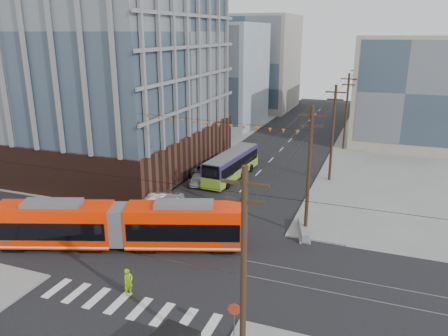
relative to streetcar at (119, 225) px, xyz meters
The scene contains 16 objects.
ground 6.38m from the streetcar, 36.47° to the right, with size 160.00×160.00×0.00m, color slate.
office_building 28.67m from the streetcar, 131.42° to the left, with size 30.00×25.00×28.60m, color #381E16.
bg_bldg_nw_near 50.37m from the streetcar, 104.04° to the left, with size 18.00×16.00×18.00m, color #8C99A5.
bg_bldg_ne_near 49.43m from the streetcar, 64.77° to the left, with size 14.00×14.00×16.00m, color gray.
bg_bldg_nw_far 69.45m from the streetcar, 97.58° to the left, with size 16.00×18.00×20.00m, color gray.
bg_bldg_ne_far 68.52m from the streetcar, 70.41° to the left, with size 16.00×16.00×14.00m, color #8C99A5.
utility_pole_near 16.90m from the streetcar, 35.68° to the right, with size 0.30×0.30×11.00m, color black.
utility_pole_far 54.18m from the streetcar, 75.64° to the left, with size 0.30×0.30×11.00m, color black.
streetcar is the anchor object (origin of this frame).
city_bus 19.64m from the streetcar, 82.84° to the left, with size 2.39×11.05×3.13m, color #2C234D, non-canonical shape.
parked_car_silver 8.67m from the streetcar, 95.63° to the left, with size 1.68×4.83×1.59m, color silver.
parked_car_white 16.18m from the streetcar, 91.23° to the left, with size 1.72×4.23×1.23m, color #B3B1B1.
parked_car_grey 19.77m from the streetcar, 92.65° to the left, with size 2.39×5.19×1.44m, color #4C5054.
pedestrian 7.08m from the streetcar, 52.42° to the right, with size 0.68×0.45×1.88m, color #B1F814.
stop_sign 14.41m from the streetcar, 31.68° to the right, with size 0.73×0.73×2.39m, color #9E2E13, non-canonical shape.
jersey_barrier 15.25m from the streetcar, 29.57° to the left, with size 0.90×4.01×0.80m, color gray.
Camera 1 is at (13.91, -22.95, 16.44)m, focal length 35.00 mm.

